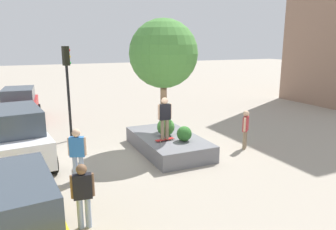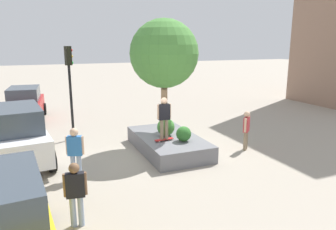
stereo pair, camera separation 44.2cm
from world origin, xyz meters
The scene contains 13 objects.
ground_plane centered at (0.00, 0.00, 0.00)m, with size 120.00×120.00×0.00m, color #9E9384.
planter_ledge centered at (0.08, -0.15, 0.33)m, with size 4.23×2.34×0.65m, color slate.
plaza_tree centered at (0.87, -0.31, 4.01)m, with size 2.90×2.90×4.82m.
boxwood_shrub centered at (0.18, -0.10, 1.02)m, with size 0.74×0.74×0.74m, color #3D7A33.
hedge_clump centered at (-0.83, -0.44, 0.95)m, with size 0.60×0.60×0.60m, color #2D6628.
skateboard centered at (-0.50, 0.25, 0.71)m, with size 0.31×0.82×0.07m.
skateboarder centered at (-0.50, 0.25, 1.69)m, with size 0.26×0.57×1.68m.
police_car centered at (0.95, 5.64, 1.12)m, with size 4.95×2.65×2.21m.
sedan_parked centered at (8.17, 5.46, 1.01)m, with size 4.41×2.30×1.99m.
traffic_light_corner centered at (3.35, 3.33, 2.96)m, with size 0.34×0.37×4.32m.
bystander_watching centered at (-4.26, 4.10, 0.96)m, with size 0.26×0.56×1.67m.
pedestrian_crossing centered at (-1.05, -3.28, 0.97)m, with size 0.44×0.46×1.67m.
passerby_with_bag centered at (-1.38, 3.77, 1.02)m, with size 0.37×0.56×1.77m.
Camera 2 is at (-11.66, 4.75, 4.46)m, focal length 33.77 mm.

